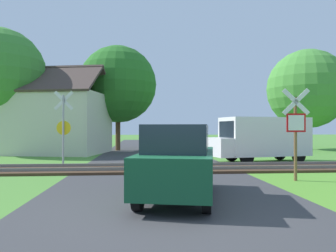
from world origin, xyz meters
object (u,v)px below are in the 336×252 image
Objects in this scene: tree_center at (118,84)px; tree_far at (307,89)px; crossing_sign_far at (63,124)px; tree_left at (0,73)px; house at (56,121)px; parked_car at (179,162)px; mail_truck at (261,137)px; stop_sign_near at (296,128)px.

tree_center is 14.96m from tree_far.
tree_left reaches higher than crossing_sign_far.
house is 5.61m from tree_center.
tree_far is at bearing 18.45° from house.
parked_car is (2.72, -17.53, -4.19)m from tree_center.
house is 0.95× the size of tree_center.
tree_center is 12.83m from mail_truck.
parked_car is at bearing 38.78° from stop_sign_near.
tree_far is 12.06m from mail_truck.
tree_far is at bearing 6.91° from tree_left.
tree_left is 17.09m from mail_truck.
mail_truck is at bearing -50.29° from tree_center.
house is 1.48× the size of mail_truck.
stop_sign_near is at bearing 158.71° from mail_truck.
tree_center is at bearing 28.51° from mail_truck.
parked_car is at bearing -125.48° from tree_far.
tree_far is (22.46, 2.72, -0.54)m from tree_left.
tree_center reaches higher than crossing_sign_far.
mail_truck is (7.82, -9.41, -3.85)m from tree_center.
crossing_sign_far is at bearing 84.99° from mail_truck.
house reaches higher than crossing_sign_far.
crossing_sign_far reaches higher than stop_sign_near.
tree_left is (-14.30, 12.12, 3.65)m from stop_sign_near.
stop_sign_near is 0.37× the size of tree_center.
stop_sign_near is 0.36× the size of tree_left.
house is (-10.78, 12.56, 0.46)m from stop_sign_near.
parked_car is at bearing -81.18° from tree_center.
house is at bearing -173.12° from tree_far.
stop_sign_near is at bearing -37.78° from house.
tree_left is (-5.84, 7.35, 3.48)m from crossing_sign_far.
mail_truck is at bearing 9.67° from crossing_sign_far.
tree_far reaches higher than parked_car.
house is 0.92× the size of tree_left.
house reaches higher than parked_car.
stop_sign_near is 19.10m from tree_left.
tree_left is at bearing 56.40° from mail_truck.
tree_left reaches higher than mail_truck.
tree_center is at bearing 22.39° from tree_left.
tree_left reaches higher than parked_car.
tree_left is at bearing 137.80° from parked_car.
crossing_sign_far reaches higher than mail_truck.
crossing_sign_far is 9.57m from mail_truck.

